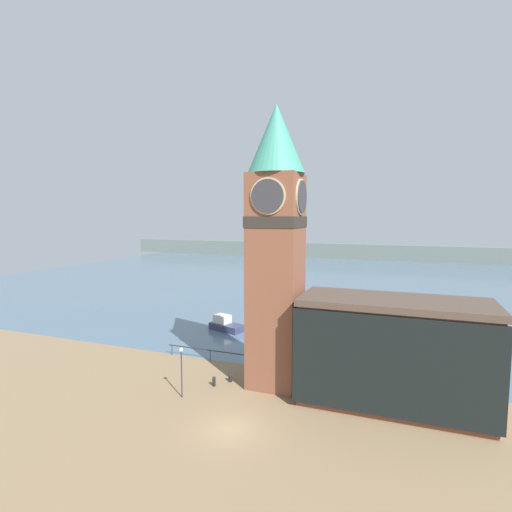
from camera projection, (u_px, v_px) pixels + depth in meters
name	position (u px, v px, depth m)	size (l,w,h in m)	color
ground_plane	(231.00, 429.00, 26.93)	(160.00, 160.00, 0.00)	#846B4C
water	(358.00, 277.00, 93.08)	(160.00, 120.00, 0.00)	slate
far_shoreline	(373.00, 252.00, 129.99)	(180.00, 3.00, 5.00)	slate
pier_railing	(210.00, 351.00, 39.59)	(9.47, 0.08, 1.09)	#232328
clock_tower	(276.00, 240.00, 32.93)	(4.68, 4.68, 23.30)	brown
pier_building	(393.00, 353.00, 29.95)	(13.96, 6.14, 8.20)	brown
boat_near	(226.00, 325.00, 50.26)	(4.85, 3.27, 1.84)	#333856
mooring_bollard_near	(230.00, 377.00, 34.61)	(0.33, 0.33, 0.73)	black
mooring_bollard_far	(214.00, 381.00, 33.70)	(0.29, 0.29, 0.83)	black
lamp_post	(181.00, 363.00, 31.38)	(0.32, 0.32, 4.04)	#2D2D33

